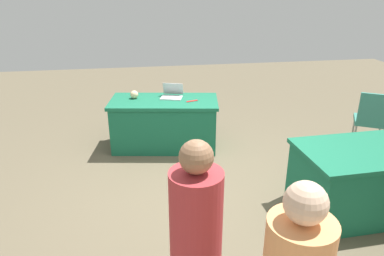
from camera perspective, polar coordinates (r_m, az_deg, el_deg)
The scene contains 8 objects.
ground_plane at distance 4.51m, azimuth 1.62°, elevation -10.52°, with size 14.40×14.40×0.00m, color brown.
table_foreground at distance 5.61m, azimuth -4.37°, elevation 0.74°, with size 1.73×1.03×0.76m.
table_mid_left at distance 4.53m, azimuth 26.36°, elevation -7.25°, with size 1.69×0.96×0.76m.
chair_tucked_left at distance 6.00m, azimuth 26.47°, elevation 1.45°, with size 0.60×0.60×0.95m.
person_attendee_standing at distance 2.45m, azimuth 0.61°, elevation -17.36°, with size 0.47×0.47×1.59m.
laptop_silver at distance 5.59m, azimuth -3.19°, elevation 5.25°, with size 0.39×0.37×0.21m.
yarn_ball at distance 5.60m, azimuth -9.11°, elevation 5.25°, with size 0.12×0.12×0.12m, color beige.
scissors_red at distance 5.41m, azimuth 0.01°, elevation 4.29°, with size 0.18×0.04×0.01m, color red.
Camera 1 is at (0.73, 3.71, 2.45)m, focal length 33.74 mm.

